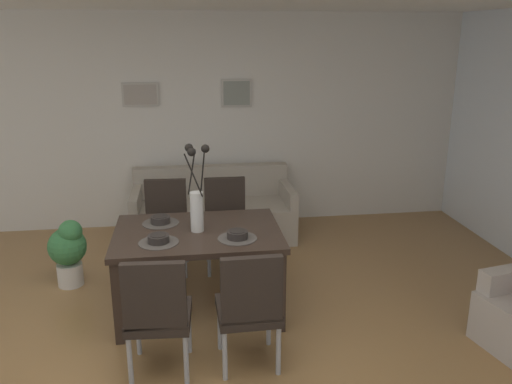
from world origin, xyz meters
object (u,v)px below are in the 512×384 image
Objects in this scene: bowl_far_left at (237,234)px; framed_picture_left at (140,95)px; centerpiece_vase at (197,199)px; bowl_near_left at (158,238)px; potted_plant at (68,249)px; dining_chair_near_left at (157,311)px; dining_table at (198,240)px; dining_chair_far_right at (226,219)px; framed_picture_center at (237,93)px; bowl_near_right at (160,219)px; dining_chair_near_right at (166,221)px; dining_chair_far_left at (249,304)px; sofa at (213,214)px.

bowl_far_left is 2.75m from framed_picture_left.
centerpiece_vase is 4.32× the size of bowl_near_left.
centerpiece_vase is at bearing -27.80° from potted_plant.
bowl_far_left is (0.63, 0.67, 0.27)m from dining_chair_near_left.
dining_chair_far_right is at bearing 70.94° from dining_table.
bowl_far_left is at bearing -96.02° from framed_picture_center.
dining_table is 0.96m from dining_chair_near_left.
bowl_near_right is 2.35m from framed_picture_center.
dining_chair_far_right is at bearing 70.97° from centerpiece_vase.
dining_chair_near_right is 1.92m from dining_chair_far_left.
bowl_near_right is at bearing 144.50° from bowl_far_left.
centerpiece_vase is 1.98× the size of framed_picture_center.
potted_plant is (-1.44, -1.10, 0.09)m from sofa.
sofa is at bearing -125.62° from framed_picture_center.
dining_chair_far_left reaches higher than bowl_near_right.
dining_chair_far_left is 1.25× the size of centerpiece_vase.
bowl_near_right is 0.39× the size of framed_picture_left.
dining_chair_near_right reaches higher than bowl_far_left.
bowl_near_left is at bearing -105.43° from sofa.
potted_plant is (-0.90, 0.42, -0.41)m from bowl_near_right.
dining_chair_near_right is at bearing 89.58° from dining_chair_near_left.
dining_chair_near_right is at bearing 88.55° from bowl_near_right.
dining_chair_near_right and dining_chair_far_right have the same top height.
bowl_far_left is at bearing -35.50° from bowl_near_right.
bowl_near_left is at bearing -43.92° from potted_plant.
potted_plant is at bearing -170.35° from dining_chair_far_right.
bowl_near_left and bowl_near_right have the same top height.
potted_plant is (-1.79, -1.58, -1.28)m from framed_picture_center.
dining_chair_far_left is at bearing -60.25° from bowl_near_right.
bowl_far_left is at bearing -35.50° from dining_table.
centerpiece_vase reaches higher than dining_chair_near_right.
bowl_near_left is 2.10m from sofa.
dining_chair_near_right and dining_chair_far_left have the same top height.
dining_chair_far_right is (0.62, 1.80, 0.00)m from dining_chair_near_left.
dining_chair_near_left reaches higher than sofa.
dining_chair_far_right is 1.76m from framed_picture_center.
dining_chair_near_right is (-0.30, 0.92, -0.14)m from dining_table.
framed_picture_center reaches higher than bowl_near_left.
framed_picture_center is (0.25, 3.12, 1.14)m from dining_chair_far_left.
centerpiece_vase reaches higher than bowl_near_right.
dining_chair_far_left is at bearing -89.54° from dining_chair_far_right.
framed_picture_center is (0.57, 2.22, 0.63)m from centerpiece_vase.
dining_chair_far_left is at bearing -70.09° from centerpiece_vase.
bowl_near_right reaches higher than potted_plant.
dining_chair_near_right is 2.48× the size of framed_picture_center.
dining_chair_far_left is at bearing -73.92° from framed_picture_left.
centerpiece_vase is 1.52m from potted_plant.
dining_table is 1.80m from sofa.
bowl_far_left is (0.00, -1.13, 0.27)m from dining_chair_far_right.
framed_picture_left reaches higher than potted_plant.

